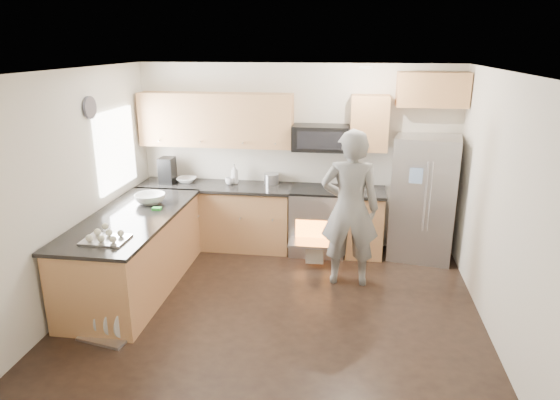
% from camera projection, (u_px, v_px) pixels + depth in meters
% --- Properties ---
extents(ground, '(4.50, 4.50, 0.00)m').
position_uv_depth(ground, '(276.00, 307.00, 5.64)').
color(ground, black).
rests_on(ground, ground).
extents(room_shell, '(4.54, 4.04, 2.62)m').
position_uv_depth(room_shell, '(272.00, 163.00, 5.15)').
color(room_shell, beige).
rests_on(room_shell, ground).
extents(back_cabinet_run, '(4.45, 0.64, 2.50)m').
position_uv_depth(back_cabinet_run, '(253.00, 182.00, 7.08)').
color(back_cabinet_run, '#AE7445').
rests_on(back_cabinet_run, ground).
extents(peninsula, '(0.96, 2.36, 1.04)m').
position_uv_depth(peninsula, '(134.00, 252.00, 5.97)').
color(peninsula, '#AE7445').
rests_on(peninsula, ground).
extents(stove_range, '(0.76, 0.97, 1.79)m').
position_uv_depth(stove_range, '(318.00, 206.00, 6.98)').
color(stove_range, '#B7B7BC').
rests_on(stove_range, ground).
extents(refrigerator, '(0.93, 0.78, 1.69)m').
position_uv_depth(refrigerator, '(423.00, 198.00, 6.75)').
color(refrigerator, '#B7B7BC').
rests_on(refrigerator, ground).
extents(person, '(0.72, 0.48, 1.93)m').
position_uv_depth(person, '(350.00, 209.00, 5.96)').
color(person, gray).
rests_on(person, ground).
extents(dish_rack, '(0.59, 0.51, 0.32)m').
position_uv_depth(dish_rack, '(109.00, 328.00, 5.08)').
color(dish_rack, '#B7B7BC').
rests_on(dish_rack, ground).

